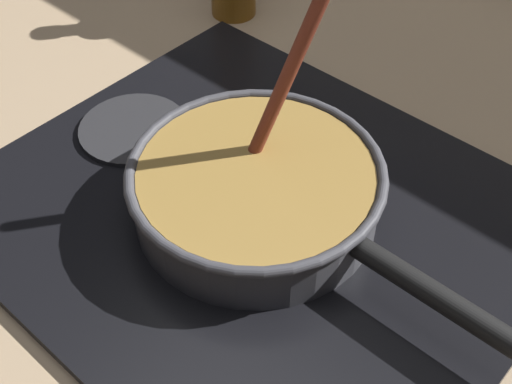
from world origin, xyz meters
name	(u,v)px	position (x,y,z in m)	size (l,w,h in m)	color
ground	(122,273)	(0.00, 0.00, -0.02)	(2.40, 1.60, 0.04)	#9E8466
hob_plate	(256,215)	(0.06, 0.13, 0.01)	(0.56, 0.48, 0.01)	black
burner_ring	(256,209)	(0.06, 0.13, 0.02)	(0.17, 0.17, 0.01)	#592D0C
spare_burner	(134,129)	(-0.13, 0.13, 0.01)	(0.13, 0.13, 0.01)	#262628
cooking_pan	(258,189)	(0.07, 0.13, 0.05)	(0.43, 0.26, 0.28)	#38383D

